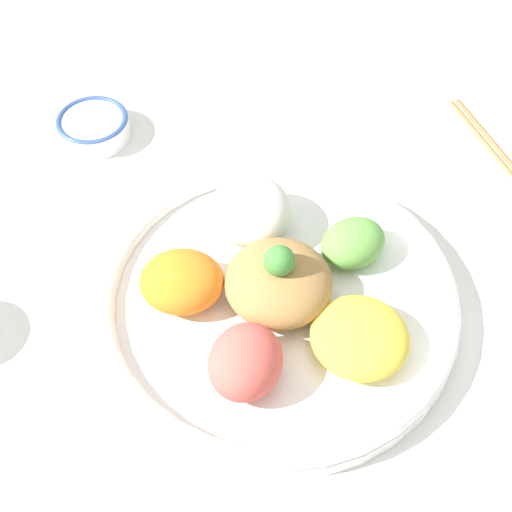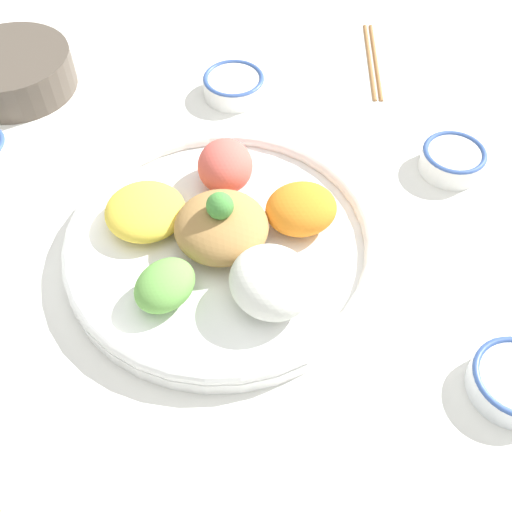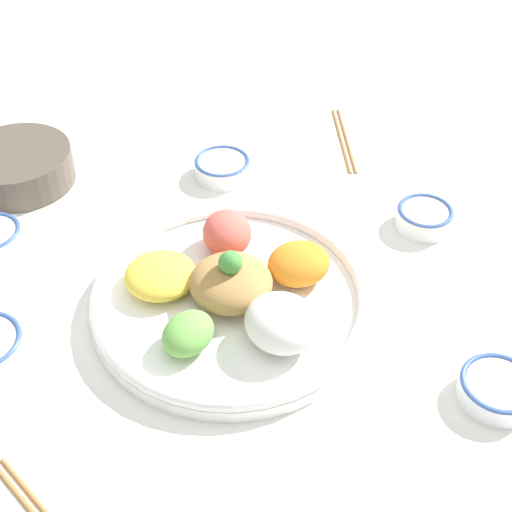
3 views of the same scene
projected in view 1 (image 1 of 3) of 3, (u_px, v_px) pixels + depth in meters
ground_plane at (247, 282)px, 0.80m from camera, size 2.40×2.40×0.00m
salad_platter at (276, 293)px, 0.76m from camera, size 0.38×0.38×0.10m
sauce_bowl_dark at (93, 126)px, 0.93m from camera, size 0.09×0.09×0.03m
chopsticks_pair_near at (502, 157)px, 0.91m from camera, size 0.21×0.14×0.01m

